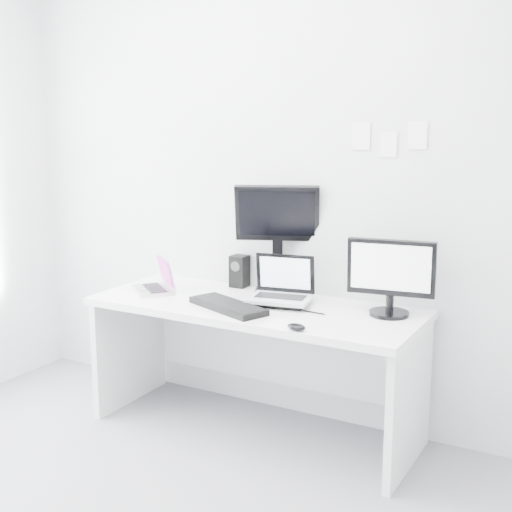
% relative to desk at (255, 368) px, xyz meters
% --- Properties ---
extents(back_wall, '(3.60, 0.00, 3.60)m').
position_rel_desk_xyz_m(back_wall, '(0.00, 0.35, 0.99)').
color(back_wall, silver).
rests_on(back_wall, ground).
extents(desk, '(1.80, 0.70, 0.73)m').
position_rel_desk_xyz_m(desk, '(0.00, 0.00, 0.00)').
color(desk, white).
rests_on(desk, ground).
extents(macbook, '(0.35, 0.34, 0.21)m').
position_rel_desk_xyz_m(macbook, '(-0.65, -0.04, 0.47)').
color(macbook, '#B8B8BC').
rests_on(macbook, desk).
extents(speaker, '(0.11, 0.11, 0.19)m').
position_rel_desk_xyz_m(speaker, '(-0.27, 0.30, 0.46)').
color(speaker, black).
rests_on(speaker, desk).
extents(dell_laptop, '(0.37, 0.31, 0.27)m').
position_rel_desk_xyz_m(dell_laptop, '(0.13, 0.04, 0.50)').
color(dell_laptop, silver).
rests_on(dell_laptop, desk).
extents(rear_monitor, '(0.50, 0.34, 0.64)m').
position_rel_desk_xyz_m(rear_monitor, '(-0.01, 0.28, 0.68)').
color(rear_monitor, black).
rests_on(rear_monitor, desk).
extents(samsung_monitor, '(0.47, 0.27, 0.40)m').
position_rel_desk_xyz_m(samsung_monitor, '(0.70, 0.14, 0.57)').
color(samsung_monitor, black).
rests_on(samsung_monitor, desk).
extents(keyboard, '(0.51, 0.34, 0.03)m').
position_rel_desk_xyz_m(keyboard, '(-0.08, -0.15, 0.38)').
color(keyboard, black).
rests_on(keyboard, desk).
extents(mouse, '(0.11, 0.08, 0.03)m').
position_rel_desk_xyz_m(mouse, '(0.40, -0.31, 0.38)').
color(mouse, black).
rests_on(mouse, desk).
extents(wall_note_0, '(0.10, 0.00, 0.14)m').
position_rel_desk_xyz_m(wall_note_0, '(0.45, 0.34, 1.26)').
color(wall_note_0, white).
rests_on(wall_note_0, back_wall).
extents(wall_note_1, '(0.09, 0.00, 0.13)m').
position_rel_desk_xyz_m(wall_note_1, '(0.60, 0.34, 1.22)').
color(wall_note_1, white).
rests_on(wall_note_1, back_wall).
extents(wall_note_2, '(0.10, 0.00, 0.14)m').
position_rel_desk_xyz_m(wall_note_2, '(0.75, 0.34, 1.26)').
color(wall_note_2, white).
rests_on(wall_note_2, back_wall).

